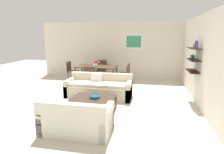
% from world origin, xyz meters
% --- Properties ---
extents(ground_plane, '(18.00, 18.00, 0.00)m').
position_xyz_m(ground_plane, '(0.00, 0.00, 0.00)').
color(ground_plane, beige).
extents(back_wall_unit, '(8.40, 0.09, 2.70)m').
position_xyz_m(back_wall_unit, '(0.31, 3.53, 1.36)').
color(back_wall_unit, silver).
rests_on(back_wall_unit, ground).
extents(right_wall_shelf_unit, '(0.34, 8.20, 2.70)m').
position_xyz_m(right_wall_shelf_unit, '(3.03, 0.60, 1.35)').
color(right_wall_shelf_unit, silver).
rests_on(right_wall_shelf_unit, ground).
extents(sofa_beige, '(2.21, 0.90, 0.78)m').
position_xyz_m(sofa_beige, '(-0.12, 0.34, 0.29)').
color(sofa_beige, beige).
rests_on(sofa_beige, ground).
extents(loveseat_white, '(1.49, 0.90, 0.78)m').
position_xyz_m(loveseat_white, '(0.05, -2.15, 0.29)').
color(loveseat_white, silver).
rests_on(loveseat_white, ground).
extents(coffee_table, '(1.19, 0.91, 0.38)m').
position_xyz_m(coffee_table, '(0.04, -0.92, 0.19)').
color(coffee_table, '#38281E').
rests_on(coffee_table, ground).
extents(decorative_bowl, '(0.30, 0.30, 0.08)m').
position_xyz_m(decorative_bowl, '(0.10, -0.93, 0.42)').
color(decorative_bowl, navy).
rests_on(decorative_bowl, coffee_table).
extents(dining_table, '(1.79, 0.97, 0.75)m').
position_xyz_m(dining_table, '(-0.77, 2.31, 0.68)').
color(dining_table, '#422D1E').
rests_on(dining_table, ground).
extents(dining_chair_right_near, '(0.44, 0.44, 0.88)m').
position_xyz_m(dining_chair_right_near, '(0.53, 2.09, 0.50)').
color(dining_chair_right_near, '#422D1E').
rests_on(dining_chair_right_near, ground).
extents(dining_chair_right_far, '(0.44, 0.44, 0.88)m').
position_xyz_m(dining_chair_right_far, '(0.53, 2.52, 0.50)').
color(dining_chair_right_far, '#422D1E').
rests_on(dining_chair_right_far, ground).
extents(dining_chair_foot, '(0.44, 0.44, 0.88)m').
position_xyz_m(dining_chair_foot, '(-0.77, 1.41, 0.50)').
color(dining_chair_foot, '#422D1E').
rests_on(dining_chair_foot, ground).
extents(dining_chair_head, '(0.44, 0.44, 0.88)m').
position_xyz_m(dining_chair_head, '(-0.77, 3.20, 0.50)').
color(dining_chair_head, '#422D1E').
rests_on(dining_chair_head, ground).
extents(dining_chair_left_far, '(0.44, 0.44, 0.88)m').
position_xyz_m(dining_chair_left_far, '(-2.07, 2.52, 0.50)').
color(dining_chair_left_far, '#422D1E').
rests_on(dining_chair_left_far, ground).
extents(wine_glass_foot, '(0.07, 0.07, 0.14)m').
position_xyz_m(wine_glass_foot, '(-0.77, 1.88, 0.85)').
color(wine_glass_foot, silver).
rests_on(wine_glass_foot, dining_table).
extents(wine_glass_head, '(0.07, 0.07, 0.17)m').
position_xyz_m(wine_glass_head, '(-0.77, 2.73, 0.86)').
color(wine_glass_head, silver).
rests_on(wine_glass_head, dining_table).
extents(wine_glass_left_far, '(0.07, 0.07, 0.16)m').
position_xyz_m(wine_glass_left_far, '(-1.43, 2.43, 0.87)').
color(wine_glass_left_far, silver).
rests_on(wine_glass_left_far, dining_table).
extents(centerpiece_vase, '(0.16, 0.16, 0.27)m').
position_xyz_m(centerpiece_vase, '(-0.81, 2.34, 0.89)').
color(centerpiece_vase, silver).
rests_on(centerpiece_vase, dining_table).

